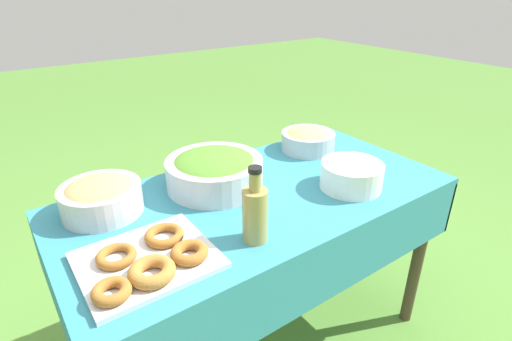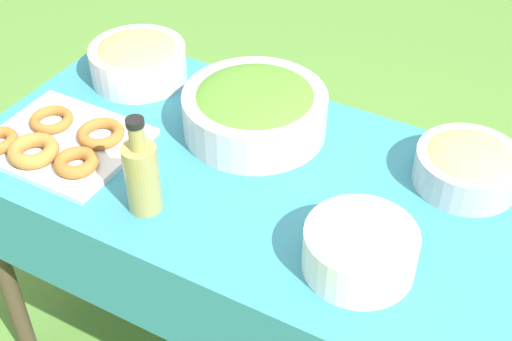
% 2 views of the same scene
% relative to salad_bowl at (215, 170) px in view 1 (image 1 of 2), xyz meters
% --- Properties ---
extents(ground_plane, '(14.00, 14.00, 0.00)m').
position_rel_salad_bowl_xyz_m(ground_plane, '(-0.10, 0.14, -0.81)').
color(ground_plane, '#568C38').
extents(picnic_table, '(1.40, 0.70, 0.74)m').
position_rel_salad_bowl_xyz_m(picnic_table, '(-0.10, 0.14, -0.17)').
color(picnic_table, teal).
rests_on(picnic_table, ground_plane).
extents(salad_bowl, '(0.35, 0.35, 0.13)m').
position_rel_salad_bowl_xyz_m(salad_bowl, '(0.00, 0.00, 0.00)').
color(salad_bowl, silver).
rests_on(salad_bowl, picnic_table).
extents(pasta_bowl, '(0.24, 0.24, 0.10)m').
position_rel_salad_bowl_xyz_m(pasta_bowl, '(-0.51, -0.06, -0.02)').
color(pasta_bowl, '#B2B7BC').
rests_on(pasta_bowl, picnic_table).
extents(donut_platter, '(0.36, 0.31, 0.05)m').
position_rel_salad_bowl_xyz_m(donut_platter, '(0.37, 0.29, -0.05)').
color(donut_platter, silver).
rests_on(donut_platter, picnic_table).
extents(plate_stack, '(0.23, 0.23, 0.10)m').
position_rel_salad_bowl_xyz_m(plate_stack, '(-0.40, 0.30, -0.02)').
color(plate_stack, white).
rests_on(plate_stack, picnic_table).
extents(olive_oil_bottle, '(0.07, 0.07, 0.24)m').
position_rel_salad_bowl_xyz_m(olive_oil_bottle, '(0.07, 0.36, 0.03)').
color(olive_oil_bottle, '#998E4C').
rests_on(olive_oil_bottle, picnic_table).
extents(bread_bowl, '(0.26, 0.26, 0.12)m').
position_rel_salad_bowl_xyz_m(bread_bowl, '(0.39, -0.06, -0.01)').
color(bread_bowl, silver).
rests_on(bread_bowl, picnic_table).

